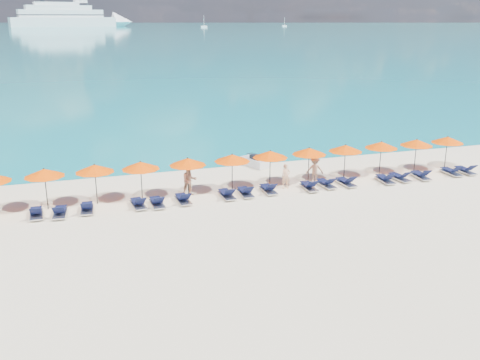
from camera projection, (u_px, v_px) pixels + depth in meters
name	position (u px, v px, depth m)	size (l,w,h in m)	color
ground	(258.00, 219.00, 27.12)	(1400.00, 1400.00, 0.00)	beige
sea	(69.00, 26.00, 627.86)	(1600.00, 1300.00, 0.01)	#1FA9B2
cruise_ship	(74.00, 18.00, 571.55)	(130.57, 45.56, 35.93)	white
sailboat_near	(204.00, 26.00, 534.91)	(6.36, 2.12, 11.65)	white
sailboat_far	(284.00, 25.00, 596.52)	(5.32, 1.77, 9.76)	white
jetski	(255.00, 162.00, 36.62)	(1.51, 2.40, 0.80)	silver
beachgoer_a	(286.00, 176.00, 31.77)	(0.54, 0.36, 1.49)	tan
beachgoer_b	(189.00, 181.00, 30.42)	(0.88, 0.50, 1.80)	tan
beachgoer_c	(315.00, 170.00, 32.86)	(1.07, 0.50, 1.66)	tan
umbrella_2	(44.00, 173.00, 27.95)	(2.10, 2.10, 2.28)	black
umbrella_3	(95.00, 168.00, 28.75)	(2.10, 2.10, 2.28)	black
umbrella_4	(141.00, 165.00, 29.32)	(2.10, 2.10, 2.28)	black
umbrella_5	(188.00, 162.00, 30.08)	(2.10, 2.10, 2.28)	black
umbrella_6	(232.00, 158.00, 30.88)	(2.10, 2.10, 2.28)	black
umbrella_7	(270.00, 154.00, 31.71)	(2.10, 2.10, 2.28)	black
umbrella_8	(309.00, 151.00, 32.44)	(2.10, 2.10, 2.28)	black
umbrella_9	(346.00, 148.00, 33.17)	(2.10, 2.10, 2.28)	black
umbrella_10	(381.00, 145.00, 34.03)	(2.10, 2.10, 2.28)	black
umbrella_11	(417.00, 143.00, 34.68)	(2.10, 2.10, 2.28)	black
umbrella_12	(448.00, 140.00, 35.47)	(2.10, 2.10, 2.28)	black
lounger_3	(36.00, 213.00, 27.28)	(0.67, 1.72, 0.66)	silver
lounger_4	(60.00, 212.00, 27.44)	(0.79, 1.75, 0.66)	silver
lounger_5	(87.00, 208.00, 28.01)	(0.74, 1.74, 0.66)	silver
lounger_6	(138.00, 203.00, 28.70)	(0.77, 1.75, 0.66)	silver
lounger_7	(157.00, 202.00, 28.86)	(0.67, 1.72, 0.66)	silver
lounger_8	(183.00, 199.00, 29.42)	(0.70, 1.73, 0.66)	silver
lounger_9	(227.00, 194.00, 30.20)	(0.67, 1.72, 0.66)	silver
lounger_10	(246.00, 192.00, 30.57)	(0.68, 1.72, 0.66)	silver
lounger_11	(268.00, 189.00, 31.10)	(0.64, 1.71, 0.66)	silver
lounger_12	(309.00, 186.00, 31.62)	(0.71, 1.73, 0.66)	silver
lounger_13	(326.00, 183.00, 32.14)	(0.71, 1.73, 0.66)	silver
lounger_14	(346.00, 182.00, 32.44)	(0.70, 1.73, 0.66)	silver
lounger_15	(385.00, 179.00, 33.03)	(0.77, 1.75, 0.66)	silver
lounger_16	(400.00, 177.00, 33.43)	(0.78, 1.75, 0.66)	silver
lounger_17	(421.00, 175.00, 33.80)	(0.79, 1.75, 0.66)	silver
lounger_18	(451.00, 171.00, 34.63)	(0.65, 1.71, 0.66)	silver
lounger_19	(465.00, 170.00, 34.94)	(0.69, 1.73, 0.66)	silver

